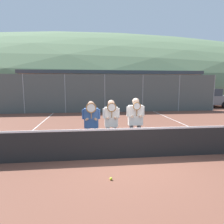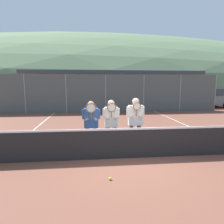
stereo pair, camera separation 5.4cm
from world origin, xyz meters
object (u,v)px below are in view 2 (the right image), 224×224
object	(u,v)px
player_center_left	(111,121)
car_far_left	(38,98)
car_left_of_center	(95,99)
car_right_of_center	(205,98)
tennis_ball_on_court	(110,179)
player_leftmost	(91,122)
player_center_right	(135,119)
car_center	(149,98)

from	to	relation	value
player_center_left	car_far_left	bearing A→B (deg)	114.37
car_left_of_center	car_right_of_center	size ratio (longest dim) A/B	0.88
tennis_ball_on_court	player_center_left	bearing A→B (deg)	83.49
player_leftmost	tennis_ball_on_court	distance (m)	2.34
car_left_of_center	tennis_ball_on_court	distance (m)	13.96
player_center_right	tennis_ball_on_court	distance (m)	2.61
car_far_left	tennis_ball_on_court	world-z (taller)	car_far_left
player_center_left	tennis_ball_on_court	size ratio (longest dim) A/B	25.27
car_right_of_center	car_center	bearing A→B (deg)	175.19
player_center_right	car_center	world-z (taller)	player_center_right
player_leftmost	car_center	xyz separation A→B (m)	(5.48, 11.81, -0.15)
player_center_right	car_right_of_center	bearing A→B (deg)	50.49
player_leftmost	tennis_ball_on_court	xyz separation A→B (m)	(0.42, -2.09, -0.97)
player_center_left	car_left_of_center	size ratio (longest dim) A/B	0.41
player_center_right	car_center	bearing A→B (deg)	71.30
player_center_right	tennis_ball_on_court	bearing A→B (deg)	-116.63
car_right_of_center	car_left_of_center	bearing A→B (deg)	177.33
tennis_ball_on_court	car_far_left	bearing A→B (deg)	110.14
player_leftmost	car_far_left	size ratio (longest dim) A/B	0.40
car_left_of_center	player_center_left	bearing A→B (deg)	-88.76
player_leftmost	car_center	world-z (taller)	player_leftmost
player_center_left	car_far_left	size ratio (longest dim) A/B	0.41
player_center_right	car_center	distance (m)	12.41
player_center_right	car_left_of_center	bearing A→B (deg)	95.28
car_left_of_center	car_center	xyz separation A→B (m)	(5.07, -0.04, -0.02)
car_center	player_leftmost	bearing A→B (deg)	-114.87
player_leftmost	player_center_left	distance (m)	0.66
car_right_of_center	tennis_ball_on_court	size ratio (longest dim) A/B	69.05
car_far_left	car_left_of_center	size ratio (longest dim) A/B	1.02
car_far_left	car_right_of_center	size ratio (longest dim) A/B	0.90
car_right_of_center	tennis_ball_on_court	distance (m)	17.02
player_center_left	car_right_of_center	world-z (taller)	car_right_of_center
car_right_of_center	tennis_ball_on_court	xyz separation A→B (m)	(-10.40, -13.45, -0.87)
player_leftmost	car_left_of_center	distance (m)	11.86
player_center_right	car_far_left	xyz separation A→B (m)	(-6.14, 11.68, -0.12)
player_center_left	car_left_of_center	xyz separation A→B (m)	(-0.26, 11.83, -0.14)
player_center_right	car_left_of_center	world-z (taller)	player_center_right
car_left_of_center	player_center_right	bearing A→B (deg)	-84.72
player_center_right	car_right_of_center	world-z (taller)	player_center_right
tennis_ball_on_court	car_center	bearing A→B (deg)	70.02
car_left_of_center	car_center	distance (m)	5.07
player_center_left	car_left_of_center	world-z (taller)	player_center_left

